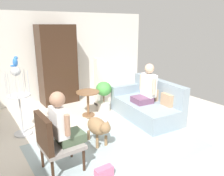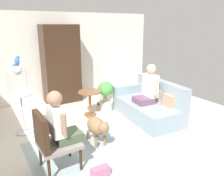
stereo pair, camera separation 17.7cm
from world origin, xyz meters
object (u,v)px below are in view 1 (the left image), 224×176
couch (147,105)px  column_lamp (98,82)px  person_on_armchair (63,123)px  round_end_table (88,99)px  person_on_couch (147,87)px  bird_cage_stand (19,98)px  dog (98,127)px  parrot (15,62)px  potted_plant (104,94)px  handbag (104,172)px  armoire_cabinet (57,65)px  armchair (53,140)px

couch → column_lamp: column_lamp is taller
person_on_armchair → round_end_table: 2.14m
person_on_couch → bird_cage_stand: (-2.69, 0.78, 0.03)m
dog → column_lamp: bearing=58.7°
person_on_armchair → dog: bearing=23.5°
person_on_couch → parrot: (-2.67, 0.78, 0.75)m
dog → column_lamp: column_lamp is taller
round_end_table → parrot: bearing=-176.2°
dog → bird_cage_stand: size_ratio=0.60×
round_end_table → column_lamp: (0.61, 0.51, 0.23)m
round_end_table → potted_plant: (0.49, 0.05, 0.02)m
dog → column_lamp: (1.11, 1.82, 0.31)m
couch → handbag: 2.48m
armoire_cabinet → handbag: (-0.72, -3.57, -1.01)m
potted_plant → armchair: bearing=-139.0°
couch → round_end_table: 1.45m
couch → person_on_armchair: 2.64m
column_lamp → armoire_cabinet: (-0.82, 0.86, 0.44)m
person_on_couch → dog: (-1.59, -0.42, -0.42)m
parrot → armoire_cabinet: size_ratio=0.09×
person_on_couch → round_end_table: bearing=141.2°
armchair → armoire_cabinet: size_ratio=0.44×
person_on_armchair → column_lamp: 2.90m
person_on_armchair → handbag: person_on_armchair is taller
couch → column_lamp: bearing=111.9°
column_lamp → armoire_cabinet: bearing=133.4°
round_end_table → dog: size_ratio=0.74×
person_on_couch → round_end_table: size_ratio=1.47×
dog → bird_cage_stand: bearing=132.3°
armoire_cabinet → bird_cage_stand: bearing=-132.9°
person_on_armchair → bird_cage_stand: 1.58m
person_on_couch → handbag: bearing=-147.2°
bird_cage_stand → armoire_cabinet: (1.38, 1.48, 0.30)m
column_lamp → parrot: bearing=-164.2°
bird_cage_stand → armchair: bearing=-85.9°
person_on_couch → parrot: size_ratio=4.59×
handbag → potted_plant: bearing=57.8°
round_end_table → armoire_cabinet: bearing=98.6°
potted_plant → armoire_cabinet: 1.63m
armchair → potted_plant: 2.60m
potted_plant → column_lamp: (0.12, 0.47, 0.20)m
round_end_table → bird_cage_stand: 1.63m
person_on_armchair → round_end_table: person_on_armchair is taller
person_on_couch → dog: bearing=-165.3°
person_on_armchair → couch: bearing=17.9°
couch → person_on_armchair: (-2.47, -0.80, 0.48)m
round_end_table → column_lamp: bearing=40.0°
armchair → armoire_cabinet: 3.34m
armchair → parrot: parrot is taller
potted_plant → column_lamp: 0.52m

